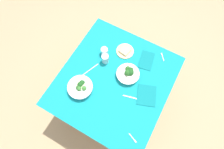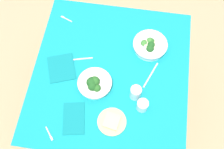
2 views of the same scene
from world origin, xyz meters
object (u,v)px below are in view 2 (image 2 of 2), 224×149
object	(u,v)px
broccoli_bowl_far	(150,46)
bread_side_plate	(112,122)
table_knife_left	(79,59)
napkin_folded_lower	(74,118)
broccoli_bowl_near	(94,84)
table_knife_right	(151,75)
water_glass_side	(142,105)
fork_by_far_bowl	(49,134)
water_glass_center	(136,93)
fork_by_near_bowl	(66,19)
napkin_folded_upper	(61,68)

from	to	relation	value
broccoli_bowl_far	bread_side_plate	world-z (taller)	broccoli_bowl_far
broccoli_bowl_far	table_knife_left	size ratio (longest dim) A/B	1.27
broccoli_bowl_far	napkin_folded_lower	bearing A→B (deg)	-36.09
broccoli_bowl_near	table_knife_right	size ratio (longest dim) A/B	1.06
table_knife_right	bread_side_plate	bearing A→B (deg)	171.54
broccoli_bowl_far	water_glass_side	distance (m)	0.43
broccoli_bowl_far	fork_by_far_bowl	size ratio (longest dim) A/B	2.89
broccoli_bowl_near	napkin_folded_lower	xyz separation A→B (m)	(0.23, -0.09, -0.04)
water_glass_side	napkin_folded_lower	xyz separation A→B (m)	(0.13, -0.40, -0.04)
water_glass_center	fork_by_near_bowl	world-z (taller)	water_glass_center
broccoli_bowl_near	water_glass_center	size ratio (longest dim) A/B	2.12
broccoli_bowl_near	fork_by_far_bowl	bearing A→B (deg)	-31.44
fork_by_far_bowl	napkin_folded_upper	size ratio (longest dim) A/B	0.41
fork_by_near_bowl	napkin_folded_lower	xyz separation A→B (m)	(0.72, 0.21, 0.00)
table_knife_right	napkin_folded_upper	distance (m)	0.59
fork_by_far_bowl	napkin_folded_lower	size ratio (longest dim) A/B	0.40
water_glass_side	table_knife_left	bearing A→B (deg)	-121.39
broccoli_bowl_near	napkin_folded_lower	world-z (taller)	broccoli_bowl_near
broccoli_bowl_far	table_knife_right	world-z (taller)	broccoli_bowl_far
table_knife_left	napkin_folded_upper	xyz separation A→B (m)	(0.08, -0.10, 0.00)
bread_side_plate	fork_by_near_bowl	size ratio (longest dim) A/B	1.94
broccoli_bowl_near	table_knife_left	world-z (taller)	broccoli_bowl_near
water_glass_side	table_knife_right	world-z (taller)	water_glass_side
broccoli_bowl_far	water_glass_side	size ratio (longest dim) A/B	2.93
table_knife_right	fork_by_near_bowl	bearing A→B (deg)	82.92
bread_side_plate	fork_by_far_bowl	xyz separation A→B (m)	(0.13, -0.36, -0.01)
water_glass_center	water_glass_side	size ratio (longest dim) A/B	1.30
bread_side_plate	table_knife_left	xyz separation A→B (m)	(-0.40, -0.28, -0.01)
fork_by_far_bowl	fork_by_near_bowl	size ratio (longest dim) A/B	0.88
water_glass_side	broccoli_bowl_far	bearing A→B (deg)	179.32
table_knife_left	table_knife_right	xyz separation A→B (m)	(0.05, 0.49, 0.00)
bread_side_plate	water_glass_center	size ratio (longest dim) A/B	1.72
broccoli_bowl_far	fork_by_near_bowl	xyz separation A→B (m)	(-0.16, -0.62, -0.04)
broccoli_bowl_far	table_knife_left	bearing A→B (deg)	-71.42
broccoli_bowl_far	water_glass_center	xyz separation A→B (m)	(0.36, -0.06, 0.01)
bread_side_plate	napkin_folded_upper	world-z (taller)	bread_side_plate
water_glass_center	table_knife_left	xyz separation A→B (m)	(-0.20, -0.40, -0.05)
fork_by_far_bowl	table_knife_left	bearing A→B (deg)	133.32
water_glass_side	table_knife_left	world-z (taller)	water_glass_side
broccoli_bowl_far	table_knife_right	distance (m)	0.21
fork_by_far_bowl	table_knife_left	xyz separation A→B (m)	(-0.53, 0.07, -0.00)
water_glass_side	napkin_folded_lower	bearing A→B (deg)	-71.98
table_knife_left	table_knife_right	distance (m)	0.49
water_glass_center	napkin_folded_lower	distance (m)	0.41
broccoli_bowl_near	fork_by_near_bowl	bearing A→B (deg)	-148.63
broccoli_bowl_far	fork_by_far_bowl	xyz separation A→B (m)	(0.68, -0.53, -0.04)
water_glass_side	napkin_folded_upper	world-z (taller)	water_glass_side
water_glass_center	napkin_folded_lower	size ratio (longest dim) A/B	0.51
bread_side_plate	water_glass_side	world-z (taller)	water_glass_side
broccoli_bowl_far	table_knife_left	world-z (taller)	broccoli_bowl_far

